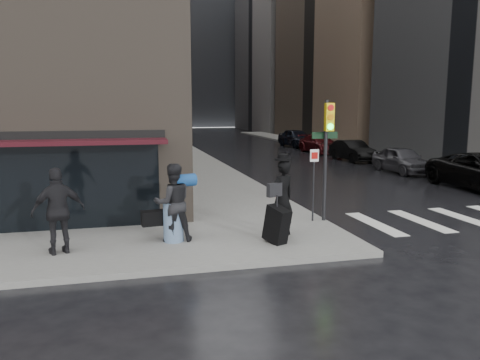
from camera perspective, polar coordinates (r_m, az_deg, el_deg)
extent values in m
plane|color=black|center=(12.83, 4.62, -7.34)|extent=(140.00, 140.00, 0.00)
cube|color=slate|center=(39.02, -8.13, 3.63)|extent=(4.00, 50.00, 0.15)
cube|color=slate|center=(42.57, 10.30, 4.01)|extent=(3.00, 50.00, 0.15)
cube|color=silver|center=(15.13, 16.10, -5.13)|extent=(0.50, 3.00, 0.01)
cube|color=silver|center=(15.98, 21.09, -4.64)|extent=(0.50, 3.00, 0.01)
cube|color=silver|center=(16.94, 25.55, -4.18)|extent=(0.50, 3.00, 0.01)
cube|color=#5C291F|center=(74.81, -21.64, 15.50)|extent=(22.00, 20.00, 26.00)
cube|color=gray|center=(76.36, 9.56, 15.46)|extent=(22.00, 20.00, 25.00)
cube|color=gray|center=(91.07, -7.92, 16.63)|extent=(40.00, 12.00, 32.00)
cube|color=black|center=(14.21, -26.15, -0.84)|extent=(8.00, 0.12, 2.60)
cube|color=black|center=(13.59, -26.94, 4.01)|extent=(8.40, 1.10, 0.12)
cube|color=black|center=(14.00, -26.60, 4.85)|extent=(8.40, 0.08, 0.22)
imported|color=black|center=(12.54, 5.15, -2.21)|extent=(0.88, 0.75, 2.04)
cylinder|color=black|center=(12.38, 5.22, 2.52)|extent=(0.44, 0.44, 0.05)
cylinder|color=black|center=(12.37, 5.23, 2.80)|extent=(0.27, 0.27, 0.16)
cube|color=black|center=(12.21, 4.22, -1.20)|extent=(0.45, 0.30, 0.35)
cube|color=black|center=(11.91, 4.50, -5.48)|extent=(0.63, 0.86, 1.03)
cylinder|color=black|center=(11.79, 4.54, -2.92)|extent=(0.04, 0.04, 0.48)
imported|color=black|center=(12.06, -8.18, -2.76)|extent=(1.07, 0.88, 2.02)
cube|color=black|center=(12.25, -10.51, -4.58)|extent=(0.64, 0.39, 0.38)
cylinder|color=navy|center=(12.17, -6.83, -0.05)|extent=(0.67, 0.48, 0.32)
imported|color=black|center=(11.73, -21.25, -3.54)|extent=(1.30, 0.85, 2.05)
cylinder|color=black|center=(14.28, 10.34, 2.27)|extent=(0.11, 0.11, 3.64)
cube|color=gold|center=(14.01, 10.83, 7.54)|extent=(0.25, 0.16, 0.82)
cylinder|color=red|center=(13.93, 11.02, 8.65)|extent=(0.18, 0.05, 0.18)
cylinder|color=orange|center=(13.93, 10.99, 7.53)|extent=(0.18, 0.05, 0.18)
cylinder|color=#19E533|center=(13.94, 10.95, 6.41)|extent=(0.18, 0.05, 0.18)
cylinder|color=black|center=(14.24, 8.93, -0.67)|extent=(0.05, 0.05, 2.18)
cube|color=white|center=(14.09, 9.06, 2.96)|extent=(0.27, 0.02, 0.36)
cube|color=black|center=(14.29, 10.30, 5.39)|extent=(0.82, 0.03, 0.20)
cylinder|color=#93090C|center=(18.08, 4.85, -1.90)|extent=(0.35, 0.35, 0.11)
cylinder|color=#93090C|center=(18.04, 4.86, -1.05)|extent=(0.26, 0.26, 0.66)
sphere|color=#93090C|center=(17.98, 4.87, 0.05)|extent=(0.24, 0.24, 0.24)
cylinder|color=#93090C|center=(18.02, 4.86, -0.70)|extent=(0.45, 0.18, 0.15)
imported|color=#414146|center=(27.23, 19.14, 2.36)|extent=(1.76, 4.25, 1.44)
imported|color=black|center=(32.22, 13.55, 3.49)|extent=(1.61, 4.25, 1.38)
imported|color=#440D11|center=(37.50, 9.70, 4.33)|extent=(2.33, 4.89, 1.38)
imported|color=black|center=(42.92, 6.87, 5.12)|extent=(2.32, 4.93, 1.63)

